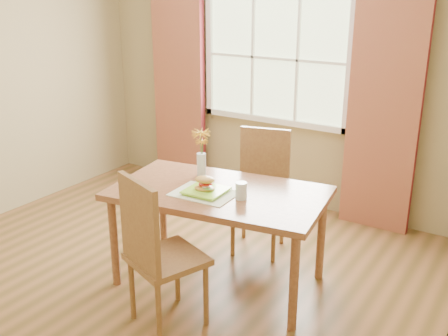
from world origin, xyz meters
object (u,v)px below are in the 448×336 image
chair_near (154,248)px  chair_far (262,184)px  croissant_sandwich (205,184)px  flower_vase (201,149)px  dining_table (219,200)px  water_glass (241,191)px

chair_near → chair_far: (0.01, 1.42, -0.02)m
chair_far → croissant_sandwich: 0.86m
chair_near → croissant_sandwich: (-0.02, 0.60, 0.25)m
flower_vase → dining_table: bearing=-33.6°
croissant_sandwich → chair_far: bearing=69.1°
water_glass → flower_vase: (-0.51, 0.24, 0.17)m
chair_near → chair_far: 1.42m
chair_near → croissant_sandwich: 0.65m
croissant_sandwich → water_glass: size_ratio=1.44×
chair_far → flower_vase: size_ratio=2.79×
dining_table → croissant_sandwich: (-0.05, -0.11, 0.15)m
flower_vase → chair_far: bearing=63.2°
chair_far → water_glass: chair_far is taller
dining_table → flower_vase: (-0.29, 0.19, 0.30)m
chair_far → croissant_sandwich: (-0.03, -0.81, 0.26)m
dining_table → flower_vase: bearing=137.6°
dining_table → water_glass: water_glass is taller
dining_table → chair_near: (-0.03, -0.71, -0.09)m
chair_near → water_glass: chair_near is taller
dining_table → croissant_sandwich: bearing=-123.3°
croissant_sandwich → flower_vase: 0.41m
chair_near → flower_vase: bearing=126.2°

